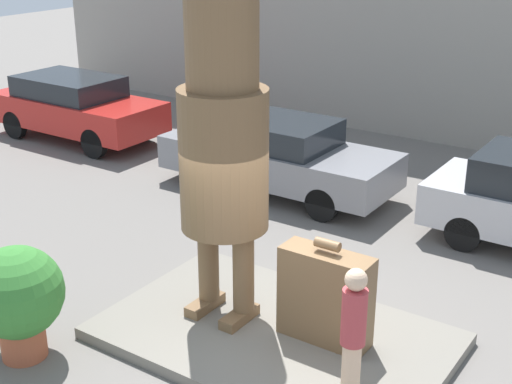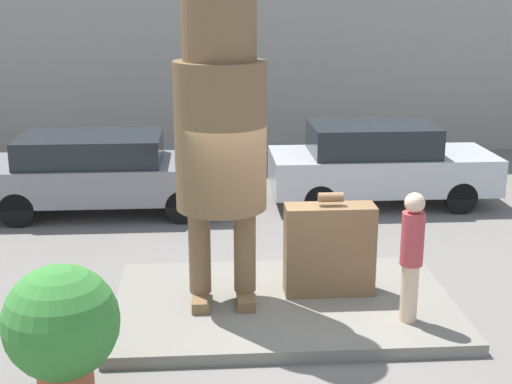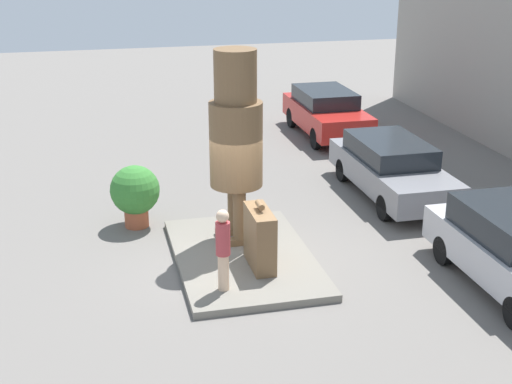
{
  "view_description": "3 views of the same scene",
  "coord_description": "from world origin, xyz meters",
  "views": [
    {
      "loc": [
        4.31,
        -6.79,
        5.24
      ],
      "look_at": [
        -0.48,
        0.28,
        1.91
      ],
      "focal_mm": 50.0,
      "sensor_mm": 36.0,
      "label": 1
    },
    {
      "loc": [
        -0.97,
        -8.62,
        4.07
      ],
      "look_at": [
        -0.35,
        0.21,
        1.58
      ],
      "focal_mm": 50.0,
      "sensor_mm": 36.0,
      "label": 2
    },
    {
      "loc": [
        13.47,
        -2.97,
        6.64
      ],
      "look_at": [
        0.14,
        0.24,
        1.59
      ],
      "focal_mm": 50.0,
      "sensor_mm": 36.0,
      "label": 3
    }
  ],
  "objects": [
    {
      "name": "tourist",
      "position": [
        1.46,
        -0.71,
        1.05
      ],
      "size": [
        0.28,
        0.28,
        1.64
      ],
      "color": "beige",
      "rests_on": "pedestal"
    },
    {
      "name": "ground_plane",
      "position": [
        0.0,
        0.0,
        0.0
      ],
      "size": [
        60.0,
        60.0,
        0.0
      ],
      "primitive_type": "plane",
      "color": "slate"
    },
    {
      "name": "giant_suitcase",
      "position": [
        0.62,
        0.21,
        0.77
      ],
      "size": [
        1.19,
        0.42,
        1.4
      ],
      "color": "brown",
      "rests_on": "pedestal"
    },
    {
      "name": "parked_car_grey",
      "position": [
        -2.98,
        4.65,
        0.8
      ],
      "size": [
        4.77,
        1.83,
        1.5
      ],
      "color": "gray",
      "rests_on": "ground_plane"
    },
    {
      "name": "planter_pot",
      "position": [
        -2.45,
        -2.06,
        0.86
      ],
      "size": [
        1.17,
        1.17,
        1.5
      ],
      "color": "#AD5638",
      "rests_on": "ground_plane"
    },
    {
      "name": "pedestal",
      "position": [
        0.0,
        0.0,
        0.08
      ],
      "size": [
        4.45,
        2.85,
        0.16
      ],
      "color": "slate",
      "rests_on": "ground_plane"
    },
    {
      "name": "statue_figure",
      "position": [
        -0.8,
        0.03,
        2.63
      ],
      "size": [
        1.14,
        1.14,
        4.22
      ],
      "color": "brown",
      "rests_on": "pedestal"
    },
    {
      "name": "parked_car_red",
      "position": [
        -9.0,
        4.9,
        0.84
      ],
      "size": [
        4.51,
        1.84,
        1.57
      ],
      "color": "#B2231E",
      "rests_on": "ground_plane"
    }
  ]
}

